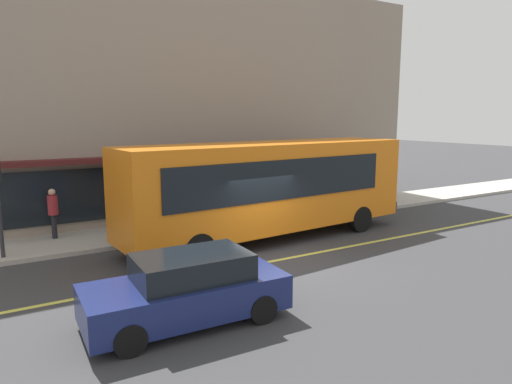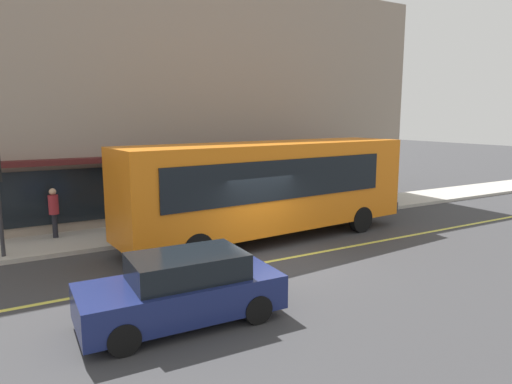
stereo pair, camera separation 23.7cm
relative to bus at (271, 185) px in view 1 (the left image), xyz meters
The scene contains 9 objects.
ground 3.21m from the bus, 118.66° to the right, with size 120.00×120.00×0.00m, color #38383A.
sidewalk 3.64m from the bus, 112.94° to the left, with size 80.00×2.76×0.15m, color #B2ADA3.
lane_centre_stripe 3.21m from the bus, 118.66° to the right, with size 36.00×0.16×0.01m, color #D8D14C.
storefront_building 9.01m from the bus, 99.10° to the left, with size 24.59×8.85×10.21m.
bus is the anchor object (origin of this frame).
car_navy 7.20m from the bus, 137.21° to the right, with size 4.35×1.96×1.52m.
pedestrian_near_storefront 8.71m from the bus, 24.76° to the left, with size 0.34×0.34×1.61m.
pedestrian_waiting 7.71m from the bus, 152.64° to the left, with size 0.34×0.34×1.78m.
pedestrian_mid_block 7.73m from the bus, 27.24° to the left, with size 0.34×0.34×1.63m.
Camera 1 is at (-7.50, -11.37, 4.43)m, focal length 32.02 mm.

